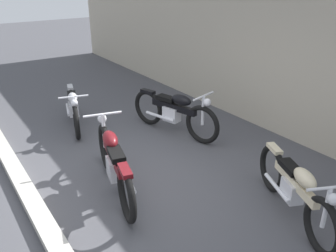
# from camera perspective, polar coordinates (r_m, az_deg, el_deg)

# --- Properties ---
(ground_plane) EXTENTS (40.00, 40.00, 0.00)m
(ground_plane) POSITION_cam_1_polar(r_m,az_deg,el_deg) (5.50, -6.48, -9.20)
(ground_plane) COLOR #47474C
(building_wall) EXTENTS (18.00, 0.30, 3.25)m
(building_wall) POSITION_cam_1_polar(r_m,az_deg,el_deg) (7.04, 18.87, 11.51)
(building_wall) COLOR #B2A893
(building_wall) RESTS_ON ground_plane
(curb_strip) EXTENTS (18.00, 0.24, 0.12)m
(curb_strip) POSITION_cam_1_polar(r_m,az_deg,el_deg) (5.10, -20.55, -12.97)
(curb_strip) COLOR #B7B2A8
(curb_strip) RESTS_ON ground_plane
(motorcycle_silver) EXTENTS (1.90, 0.77, 0.88)m
(motorcycle_silver) POSITION_cam_1_polar(r_m,az_deg,el_deg) (7.46, -15.19, 2.96)
(motorcycle_silver) COLOR black
(motorcycle_silver) RESTS_ON ground_plane
(motorcycle_black) EXTENTS (2.09, 0.79, 0.96)m
(motorcycle_black) POSITION_cam_1_polar(r_m,az_deg,el_deg) (6.87, 1.04, 2.35)
(motorcycle_black) COLOR black
(motorcycle_black) RESTS_ON ground_plane
(motorcycle_cream) EXTENTS (1.85, 0.99, 0.90)m
(motorcycle_cream) POSITION_cam_1_polar(r_m,az_deg,el_deg) (4.84, 20.06, -9.69)
(motorcycle_cream) COLOR black
(motorcycle_cream) RESTS_ON ground_plane
(motorcycle_maroon) EXTENTS (2.12, 0.78, 0.97)m
(motorcycle_maroon) POSITION_cam_1_polar(r_m,az_deg,el_deg) (5.14, -8.81, -5.82)
(motorcycle_maroon) COLOR black
(motorcycle_maroon) RESTS_ON ground_plane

